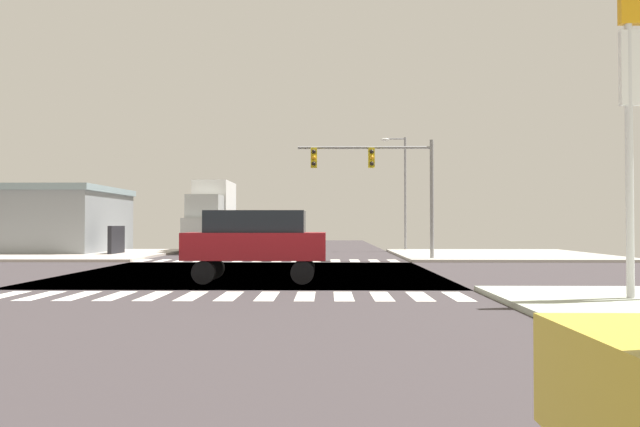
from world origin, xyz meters
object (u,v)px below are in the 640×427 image
(street_lamp, at_px, (402,183))
(sedan_trailing_5, at_px, (262,235))
(traffic_signal_mast, at_px, (379,171))
(box_truck_nearside_1, at_px, (212,214))
(sedan_inner_6, at_px, (256,231))
(sedan_farside_1, at_px, (233,234))
(suv_middle_1, at_px, (256,239))
(sedan_leading_4, at_px, (283,231))
(bank_building, at_px, (20,220))

(street_lamp, height_order, sedan_trailing_5, street_lamp)
(traffic_signal_mast, distance_m, box_truck_nearside_1, 13.99)
(sedan_inner_6, bearing_deg, box_truck_nearside_1, 90.00)
(sedan_farside_1, bearing_deg, traffic_signal_mast, 120.63)
(street_lamp, relative_size, sedan_farside_1, 1.86)
(traffic_signal_mast, bearing_deg, street_lamp, 76.02)
(traffic_signal_mast, height_order, sedan_farside_1, traffic_signal_mast)
(sedan_trailing_5, height_order, suv_middle_1, suv_middle_1)
(traffic_signal_mast, height_order, box_truck_nearside_1, traffic_signal_mast)
(suv_middle_1, bearing_deg, sedan_leading_4, 3.22)
(sedan_inner_6, bearing_deg, sedan_trailing_5, 98.33)
(box_truck_nearside_1, relative_size, sedan_inner_6, 1.67)
(street_lamp, xyz_separation_m, sedan_leading_4, (-10.06, 22.92, -3.67))
(sedan_trailing_5, bearing_deg, box_truck_nearside_1, 49.02)
(sedan_leading_4, distance_m, suv_middle_1, 44.12)
(bank_building, bearing_deg, sedan_farside_1, 38.55)
(suv_middle_1, bearing_deg, sedan_trailing_5, 6.05)
(traffic_signal_mast, height_order, sedan_trailing_5, traffic_signal_mast)
(sedan_farside_1, bearing_deg, street_lamp, 150.11)
(bank_building, relative_size, sedan_farside_1, 3.27)
(box_truck_nearside_1, bearing_deg, bank_building, 5.63)
(traffic_signal_mast, distance_m, sedan_farside_1, 20.93)
(bank_building, height_order, sedan_leading_4, bank_building)
(street_lamp, distance_m, suv_middle_1, 22.71)
(traffic_signal_mast, xyz_separation_m, box_truck_nearside_1, (-10.51, 8.99, -2.11))
(sedan_leading_4, bearing_deg, bank_building, 58.54)
(traffic_signal_mast, relative_size, sedan_farside_1, 1.65)
(box_truck_nearside_1, distance_m, sedan_leading_4, 24.39)
(bank_building, height_order, sedan_inner_6, bank_building)
(bank_building, height_order, sedan_farside_1, bank_building)
(bank_building, relative_size, sedan_inner_6, 3.27)
(box_truck_nearside_1, xyz_separation_m, sedan_inner_6, (0.00, 23.94, -1.45))
(street_lamp, bearing_deg, traffic_signal_mast, -103.98)
(street_lamp, xyz_separation_m, sedan_trailing_5, (-10.06, 2.20, -3.67))
(sedan_farside_1, xyz_separation_m, sedan_trailing_5, (3.00, -5.30, 0.00))
(traffic_signal_mast, height_order, sedan_leading_4, traffic_signal_mast)
(bank_building, height_order, box_truck_nearside_1, box_truck_nearside_1)
(box_truck_nearside_1, relative_size, sedan_trailing_5, 1.67)
(bank_building, height_order, sedan_trailing_5, bank_building)
(sedan_leading_4, xyz_separation_m, suv_middle_1, (2.47, -44.05, 0.28))
(box_truck_nearside_1, distance_m, sedan_inner_6, 23.99)
(sedan_leading_4, relative_size, sedan_inner_6, 1.00)
(sedan_leading_4, bearing_deg, traffic_signal_mast, 102.76)
(traffic_signal_mast, bearing_deg, sedan_leading_4, 102.76)
(street_lamp, xyz_separation_m, bank_building, (-25.60, -2.49, -2.61))
(suv_middle_1, xyz_separation_m, sedan_inner_6, (-5.47, 43.83, -0.28))
(traffic_signal_mast, distance_m, street_lamp, 10.56)
(traffic_signal_mast, relative_size, suv_middle_1, 1.54)
(bank_building, bearing_deg, street_lamp, 5.55)
(box_truck_nearside_1, bearing_deg, sedan_inner_6, -90.00)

